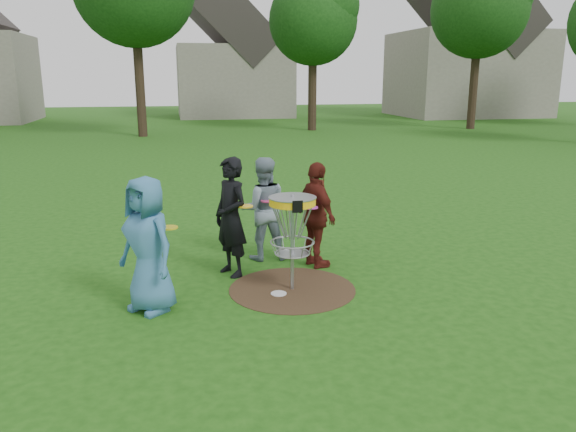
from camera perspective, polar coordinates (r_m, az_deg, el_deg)
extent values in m
plane|color=#19470F|center=(8.03, 0.43, -7.45)|extent=(100.00, 100.00, 0.00)
cylinder|color=#47331E|center=(8.03, 0.43, -7.42)|extent=(1.80, 1.80, 0.01)
imported|color=teal|center=(7.29, -14.06, -2.87)|extent=(0.99, 1.01, 1.76)
imported|color=black|center=(8.40, -5.82, -0.12)|extent=(0.69, 0.78, 1.80)
imported|color=gray|center=(9.12, -2.58, 0.74)|extent=(0.85, 0.67, 1.69)
imported|color=#521912|center=(8.75, 2.90, 0.07)|extent=(0.67, 1.05, 1.67)
cylinder|color=silver|center=(7.85, -0.96, -7.90)|extent=(0.22, 0.22, 0.02)
cylinder|color=#9EA0A5|center=(7.81, 0.44, -2.73)|extent=(0.05, 0.05, 1.38)
cylinder|color=yellow|center=(7.66, 0.45, 1.50)|extent=(0.64, 0.64, 0.10)
cylinder|color=#9EA0A5|center=(7.65, 0.45, 1.90)|extent=(0.66, 0.66, 0.01)
cube|color=black|center=(7.35, 0.98, 0.95)|extent=(0.14, 0.02, 0.16)
torus|color=#9EA0A5|center=(7.80, 0.44, -2.66)|extent=(0.62, 0.62, 0.02)
torus|color=#9EA0A5|center=(7.85, 0.44, -3.78)|extent=(0.50, 0.50, 0.02)
cylinder|color=#9EA0A5|center=(7.86, 0.44, -3.85)|extent=(0.44, 0.44, 0.01)
cylinder|color=gold|center=(7.27, -11.97, -1.15)|extent=(0.22, 0.22, 0.02)
cylinder|color=yellow|center=(8.18, -4.35, 1.00)|extent=(0.22, 0.22, 0.02)
cylinder|color=#D63879|center=(8.82, -2.08, 1.55)|extent=(0.22, 0.22, 0.02)
cylinder|color=#EA3DDA|center=(8.44, 2.33, 0.89)|extent=(0.22, 0.22, 0.02)
cylinder|color=#38281C|center=(28.85, -14.79, 12.40)|extent=(0.46, 0.46, 4.62)
cylinder|color=#38281C|center=(31.25, 2.48, 12.16)|extent=(0.46, 0.46, 3.78)
sphere|color=#164211|center=(31.36, 2.56, 19.25)|extent=(4.68, 4.68, 4.68)
cylinder|color=#38281C|center=(33.67, 18.30, 11.98)|extent=(0.46, 0.46, 4.20)
sphere|color=#164211|center=(33.84, 18.89, 19.26)|extent=(5.20, 5.20, 5.20)
cube|color=gray|center=(42.55, -5.58, 13.45)|extent=(8.00, 7.00, 5.00)
cube|color=#2D2826|center=(42.70, -5.71, 18.74)|extent=(6.11, 7.14, 6.11)
cube|color=gray|center=(44.83, 17.67, 13.54)|extent=(10.00, 8.00, 6.00)
cube|color=#2D2826|center=(45.09, 18.15, 19.64)|extent=(7.64, 8.16, 7.64)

